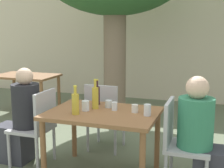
% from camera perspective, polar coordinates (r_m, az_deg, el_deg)
% --- Properties ---
extents(cafe_building_wall, '(10.00, 0.08, 2.80)m').
position_cam_1_polar(cafe_building_wall, '(7.03, 9.69, 8.34)').
color(cafe_building_wall, beige).
rests_on(cafe_building_wall, ground_plane).
extents(dining_table_front, '(1.18, 0.85, 0.73)m').
position_cam_1_polar(dining_table_front, '(3.39, -1.66, -6.56)').
color(dining_table_front, brown).
rests_on(dining_table_front, ground_plane).
extents(dining_table_back, '(1.16, 0.75, 0.73)m').
position_cam_1_polar(dining_table_back, '(6.18, -15.41, 0.68)').
color(dining_table_back, brown).
rests_on(dining_table_back, ground_plane).
extents(patio_chair_0, '(0.44, 0.44, 0.91)m').
position_cam_1_polar(patio_chair_0, '(3.79, -13.46, -7.00)').
color(patio_chair_0, '#B2B2B7').
rests_on(patio_chair_0, ground_plane).
extents(patio_chair_1, '(0.44, 0.44, 0.91)m').
position_cam_1_polar(patio_chair_1, '(3.25, 12.25, -9.87)').
color(patio_chair_1, '#B2B2B7').
rests_on(patio_chair_1, ground_plane).
extents(patio_chair_2, '(0.44, 0.44, 0.91)m').
position_cam_1_polar(patio_chair_2, '(4.10, -1.49, -5.37)').
color(patio_chair_2, '#B2B2B7').
rests_on(patio_chair_2, ground_plane).
extents(person_seated_0, '(0.56, 0.32, 1.17)m').
position_cam_1_polar(person_seated_0, '(3.92, -16.44, -6.54)').
color(person_seated_0, '#383842').
rests_on(person_seated_0, ground_plane).
extents(person_seated_1, '(0.58, 0.35, 1.17)m').
position_cam_1_polar(person_seated_1, '(3.23, 16.48, -10.01)').
color(person_seated_1, '#383842').
rests_on(person_seated_1, ground_plane).
extents(wine_bottle_0, '(0.06, 0.06, 0.30)m').
position_cam_1_polar(wine_bottle_0, '(3.66, -2.74, -1.97)').
color(wine_bottle_0, '#331923').
rests_on(wine_bottle_0, dining_table_front).
extents(oil_cruet_1, '(0.08, 0.08, 0.30)m').
position_cam_1_polar(oil_cruet_1, '(3.26, -6.71, -3.51)').
color(oil_cruet_1, gold).
rests_on(oil_cruet_1, dining_table_front).
extents(oil_cruet_2, '(0.07, 0.07, 0.33)m').
position_cam_1_polar(oil_cruet_2, '(3.46, -3.08, -2.43)').
color(oil_cruet_2, gold).
rests_on(oil_cruet_2, dining_table_front).
extents(drinking_glass_0, '(0.08, 0.08, 0.11)m').
position_cam_1_polar(drinking_glass_0, '(3.40, -4.87, -3.98)').
color(drinking_glass_0, white).
rests_on(drinking_glass_0, dining_table_front).
extents(drinking_glass_1, '(0.06, 0.06, 0.09)m').
position_cam_1_polar(drinking_glass_1, '(3.41, 0.46, -4.07)').
color(drinking_glass_1, white).
rests_on(drinking_glass_1, dining_table_front).
extents(drinking_glass_2, '(0.08, 0.08, 0.08)m').
position_cam_1_polar(drinking_glass_2, '(3.53, -0.69, -3.65)').
color(drinking_glass_2, silver).
rests_on(drinking_glass_2, dining_table_front).
extents(drinking_glass_3, '(0.07, 0.07, 0.12)m').
position_cam_1_polar(drinking_glass_3, '(3.22, 6.49, -4.75)').
color(drinking_glass_3, white).
rests_on(drinking_glass_3, dining_table_front).
extents(drinking_glass_4, '(0.07, 0.07, 0.09)m').
position_cam_1_polar(drinking_glass_4, '(3.33, 4.20, -4.48)').
color(drinking_glass_4, silver).
rests_on(drinking_glass_4, dining_table_front).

